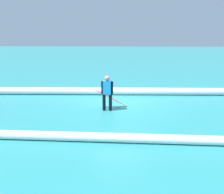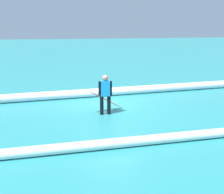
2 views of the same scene
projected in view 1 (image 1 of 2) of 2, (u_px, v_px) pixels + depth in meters
The scene contains 5 objects.
ground_plane at pixel (118, 105), 11.18m from camera, with size 137.23×137.23×0.00m, color teal.
surfer at pixel (107, 91), 10.12m from camera, with size 0.52×0.22×1.53m.
surfboard at pixel (108, 97), 10.57m from camera, with size 1.80×0.79×1.08m.
wave_crest_foreground at pixel (67, 91), 13.14m from camera, with size 0.39×0.39×20.54m, color white.
wave_crest_midground at pixel (101, 137), 7.23m from camera, with size 0.28×0.28×23.48m, color white.
Camera 1 is at (-0.44, 10.74, 3.13)m, focal length 37.90 mm.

